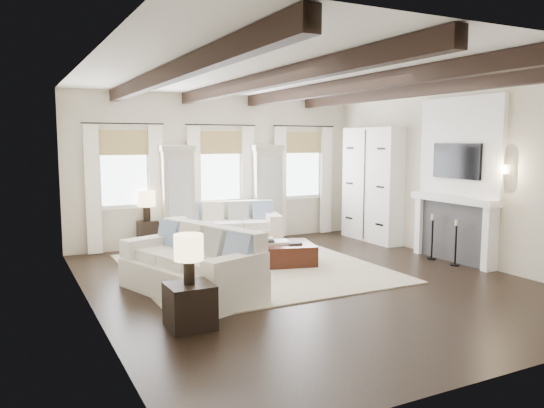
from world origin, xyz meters
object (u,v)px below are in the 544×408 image
sofa_back (226,229)px  side_table_front (190,306)px  sofa_left (194,267)px  ottoman (272,254)px  side_table_back (147,235)px

sofa_back → side_table_front: bearing=-117.4°
sofa_left → ottoman: (1.82, 1.06, -0.20)m
ottoman → side_table_front: (-2.34, -2.42, 0.07)m
sofa_left → side_table_front: size_ratio=4.68×
sofa_back → sofa_left: bearing=-120.1°
sofa_back → sofa_left: 3.36m
ottoman → side_table_back: size_ratio=2.44×
ottoman → side_table_back: side_table_back is taller
ottoman → side_table_back: bearing=140.3°
sofa_back → ottoman: size_ratio=1.65×
ottoman → side_table_front: 3.36m
side_table_back → sofa_left: bearing=-92.7°
sofa_left → sofa_back: bearing=59.9°
sofa_back → side_table_back: size_ratio=4.01×
sofa_back → side_table_front: 4.80m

